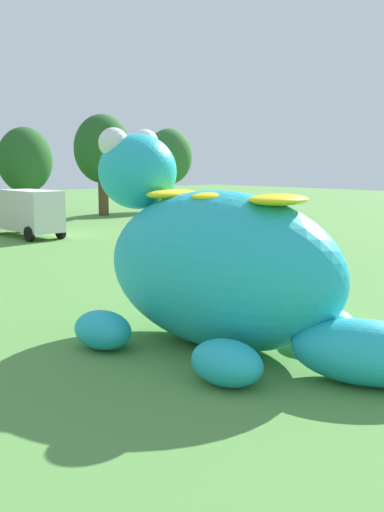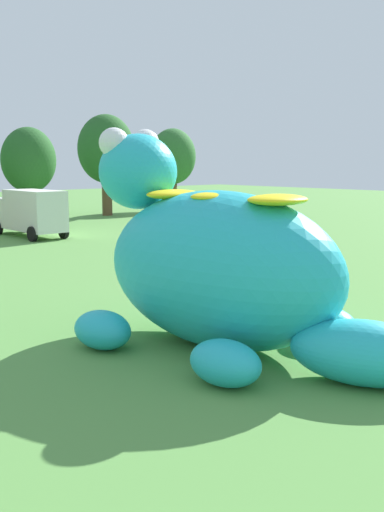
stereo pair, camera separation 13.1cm
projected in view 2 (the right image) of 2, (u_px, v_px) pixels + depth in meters
The scene contains 6 objects.
ground_plane at pixel (200, 342), 15.80m from camera, with size 160.00×160.00×0.00m, color #568E42.
giant_inflatable_creature at pixel (219, 267), 15.22m from camera, with size 6.18×10.71×5.61m.
box_truck at pixel (30, 211), 37.93m from camera, with size 2.39×6.41×2.95m.
tree_centre_right at pixel (29, 161), 45.50m from camera, with size 4.10×4.10×7.29m.
tree_mid_right at pixel (106, 150), 52.44m from camera, with size 4.94×4.94×8.77m.
tree_right at pixel (173, 157), 58.14m from camera, with size 4.44×4.44×7.87m.
Camera 2 is at (-10.40, -11.17, 4.67)m, focal length 42.30 mm.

